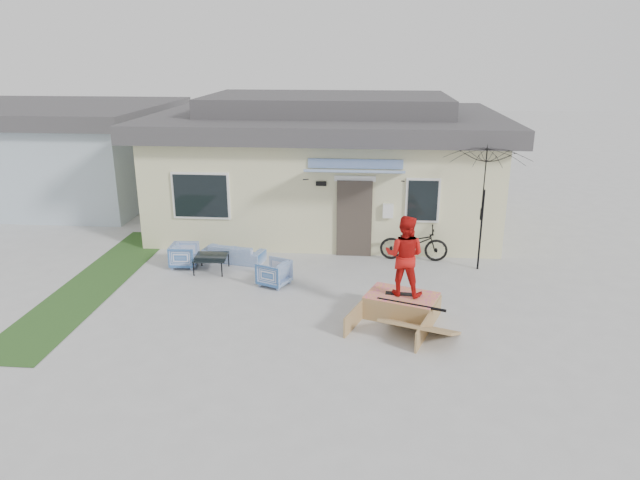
# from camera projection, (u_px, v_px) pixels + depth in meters

# --- Properties ---
(ground) EXTENTS (90.00, 90.00, 0.00)m
(ground) POSITION_uv_depth(u_px,v_px,m) (298.00, 327.00, 11.87)
(ground) COLOR #A7A7A7
(ground) RESTS_ON ground
(grass_strip) EXTENTS (1.40, 8.00, 0.01)m
(grass_strip) POSITION_uv_depth(u_px,v_px,m) (97.00, 282.00, 14.19)
(grass_strip) COLOR #23451C
(grass_strip) RESTS_ON ground
(house) EXTENTS (10.80, 8.49, 4.10)m
(house) POSITION_uv_depth(u_px,v_px,m) (327.00, 162.00, 18.83)
(house) COLOR beige
(house) RESTS_ON ground
(neighbor_house) EXTENTS (8.60, 7.60, 3.50)m
(neighbor_house) POSITION_uv_depth(u_px,v_px,m) (51.00, 151.00, 21.63)
(neighbor_house) COLOR #A3B4C3
(neighbor_house) RESTS_ON ground
(loveseat) EXTENTS (1.69, 0.80, 0.63)m
(loveseat) POSITION_uv_depth(u_px,v_px,m) (234.00, 250.00, 15.49)
(loveseat) COLOR #245296
(loveseat) RESTS_ON ground
(armchair_left) EXTENTS (0.65, 0.69, 0.68)m
(armchair_left) POSITION_uv_depth(u_px,v_px,m) (184.00, 254.00, 15.09)
(armchair_left) COLOR #245296
(armchair_left) RESTS_ON ground
(armchair_right) EXTENTS (0.83, 0.85, 0.68)m
(armchair_right) POSITION_uv_depth(u_px,v_px,m) (274.00, 272.00, 13.91)
(armchair_right) COLOR #245296
(armchair_right) RESTS_ON ground
(coffee_table) EXTENTS (0.88, 0.88, 0.40)m
(coffee_table) POSITION_uv_depth(u_px,v_px,m) (211.00, 264.00, 14.82)
(coffee_table) COLOR black
(coffee_table) RESTS_ON ground
(bicycle) EXTENTS (1.83, 0.71, 1.15)m
(bicycle) POSITION_uv_depth(u_px,v_px,m) (414.00, 240.00, 15.49)
(bicycle) COLOR black
(bicycle) RESTS_ON ground
(patio_umbrella) EXTENTS (2.47, 2.35, 2.20)m
(patio_umbrella) POSITION_uv_depth(u_px,v_px,m) (483.00, 203.00, 14.48)
(patio_umbrella) COLOR black
(patio_umbrella) RESTS_ON ground
(skate_ramp) EXTENTS (2.00, 2.29, 0.48)m
(skate_ramp) POSITION_uv_depth(u_px,v_px,m) (401.00, 306.00, 12.30)
(skate_ramp) COLOR olive
(skate_ramp) RESTS_ON ground
(skateboard) EXTENTS (0.74, 0.25, 0.05)m
(skateboard) POSITION_uv_depth(u_px,v_px,m) (403.00, 294.00, 12.26)
(skateboard) COLOR black
(skateboard) RESTS_ON skate_ramp
(skater) EXTENTS (0.97, 0.84, 1.71)m
(skater) POSITION_uv_depth(u_px,v_px,m) (405.00, 254.00, 11.98)
(skater) COLOR red
(skater) RESTS_ON skateboard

